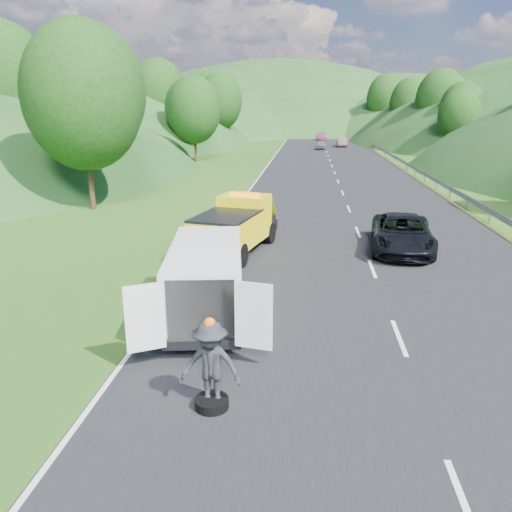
# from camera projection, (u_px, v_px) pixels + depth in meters

# --- Properties ---
(ground) EXTENTS (320.00, 320.00, 0.00)m
(ground) POSITION_uv_depth(u_px,v_px,m) (290.00, 306.00, 15.60)
(ground) COLOR #38661E
(ground) RESTS_ON ground
(road_surface) EXTENTS (14.00, 200.00, 0.02)m
(road_surface) POSITION_uv_depth(u_px,v_px,m) (332.00, 166.00, 53.45)
(road_surface) COLOR black
(road_surface) RESTS_ON ground
(guardrail) EXTENTS (0.06, 140.00, 1.52)m
(guardrail) POSITION_uv_depth(u_px,v_px,m) (385.00, 156.00, 64.65)
(guardrail) COLOR gray
(guardrail) RESTS_ON ground
(tree_line_left) EXTENTS (14.00, 140.00, 14.00)m
(tree_line_left) POSITION_uv_depth(u_px,v_px,m) (178.00, 150.00, 74.69)
(tree_line_left) COLOR #205118
(tree_line_left) RESTS_ON ground
(tree_line_right) EXTENTS (14.00, 140.00, 14.00)m
(tree_line_right) POSITION_uv_depth(u_px,v_px,m) (468.00, 152.00, 70.56)
(tree_line_right) COLOR #205118
(tree_line_right) RESTS_ON ground
(hills_backdrop) EXTENTS (201.00, 288.60, 44.00)m
(hills_backdrop) POSITION_uv_depth(u_px,v_px,m) (330.00, 130.00, 143.42)
(hills_backdrop) COLOR #2D5B23
(hills_backdrop) RESTS_ON ground
(tow_truck) EXTENTS (3.23, 5.95, 2.42)m
(tow_truck) POSITION_uv_depth(u_px,v_px,m) (236.00, 225.00, 21.10)
(tow_truck) COLOR black
(tow_truck) RESTS_ON ground
(white_van) EXTENTS (3.51, 6.48, 2.19)m
(white_van) POSITION_uv_depth(u_px,v_px,m) (206.00, 277.00, 14.47)
(white_van) COLOR black
(white_van) RESTS_ON ground
(woman) EXTENTS (0.51, 0.67, 1.76)m
(woman) POSITION_uv_depth(u_px,v_px,m) (203.00, 298.00, 16.20)
(woman) COLOR white
(woman) RESTS_ON ground
(child) EXTENTS (0.68, 0.63, 1.12)m
(child) POSITION_uv_depth(u_px,v_px,m) (231.00, 301.00, 15.99)
(child) COLOR tan
(child) RESTS_ON ground
(worker) EXTENTS (1.29, 0.80, 1.92)m
(worker) POSITION_uv_depth(u_px,v_px,m) (212.00, 408.00, 10.26)
(worker) COLOR #212227
(worker) RESTS_ON ground
(suitcase) EXTENTS (0.40, 0.31, 0.57)m
(suitcase) POSITION_uv_depth(u_px,v_px,m) (162.00, 291.00, 16.02)
(suitcase) COLOR #514C3D
(suitcase) RESTS_ON ground
(spare_tire) EXTENTS (0.71, 0.71, 0.20)m
(spare_tire) POSITION_uv_depth(u_px,v_px,m) (212.00, 408.00, 10.28)
(spare_tire) COLOR black
(spare_tire) RESTS_ON ground
(passing_suv) EXTENTS (3.10, 5.68, 1.51)m
(passing_suv) POSITION_uv_depth(u_px,v_px,m) (401.00, 251.00, 21.66)
(passing_suv) COLOR black
(passing_suv) RESTS_ON ground
(dist_car_a) EXTENTS (1.54, 3.83, 1.30)m
(dist_car_a) POSITION_uv_depth(u_px,v_px,m) (321.00, 150.00, 74.80)
(dist_car_a) COLOR #55545A
(dist_car_a) RESTS_ON ground
(dist_car_b) EXTENTS (1.53, 4.40, 1.45)m
(dist_car_b) POSITION_uv_depth(u_px,v_px,m) (342.00, 147.00, 80.18)
(dist_car_b) COLOR brown
(dist_car_b) RESTS_ON ground
(dist_car_c) EXTENTS (2.10, 5.17, 1.50)m
(dist_car_c) POSITION_uv_depth(u_px,v_px,m) (322.00, 140.00, 96.75)
(dist_car_c) COLOR #9E4F6D
(dist_car_c) RESTS_ON ground
(dist_car_d) EXTENTS (1.54, 3.83, 1.30)m
(dist_car_d) POSITION_uv_depth(u_px,v_px,m) (322.00, 134.00, 119.70)
(dist_car_d) COLOR #4A354E
(dist_car_d) RESTS_ON ground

